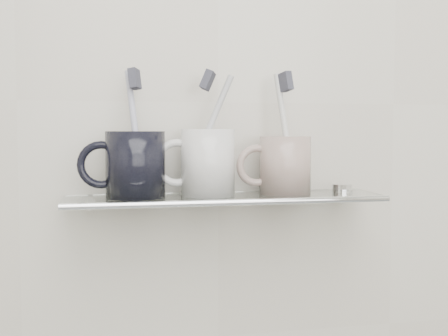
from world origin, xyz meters
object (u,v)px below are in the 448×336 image
object	(u,v)px
shelf_glass	(226,198)
mug_center	(208,163)
mug_right	(285,165)
mug_left	(136,164)

from	to	relation	value
shelf_glass	mug_center	bearing A→B (deg)	169.82
mug_center	mug_right	distance (m)	0.13
mug_left	mug_center	bearing A→B (deg)	-22.78
mug_left	mug_center	xyz separation A→B (m)	(0.11, 0.00, 0.00)
mug_left	mug_center	world-z (taller)	mug_center
mug_center	mug_right	bearing A→B (deg)	22.79
mug_left	shelf_glass	bearing A→B (deg)	-24.82
mug_left	mug_right	world-z (taller)	mug_left
shelf_glass	mug_right	world-z (taller)	mug_right
shelf_glass	mug_right	distance (m)	0.11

